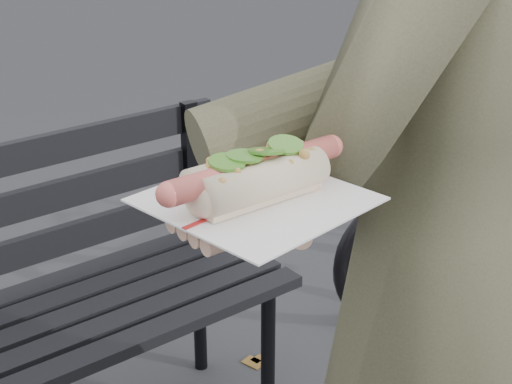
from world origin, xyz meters
TOP-DOWN VIEW (x-y plane):
  - person at (0.31, 0.05)m, footprint 0.76×0.59m
  - held_hotdog at (0.09, 0.02)m, footprint 0.64×0.31m

SIDE VIEW (x-z plane):
  - person at x=0.31m, z-range 0.00..1.86m
  - held_hotdog at x=0.09m, z-range 1.15..1.35m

